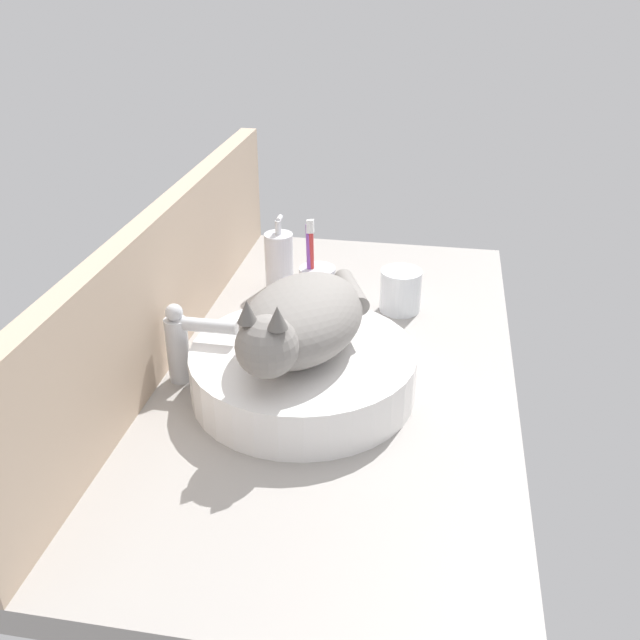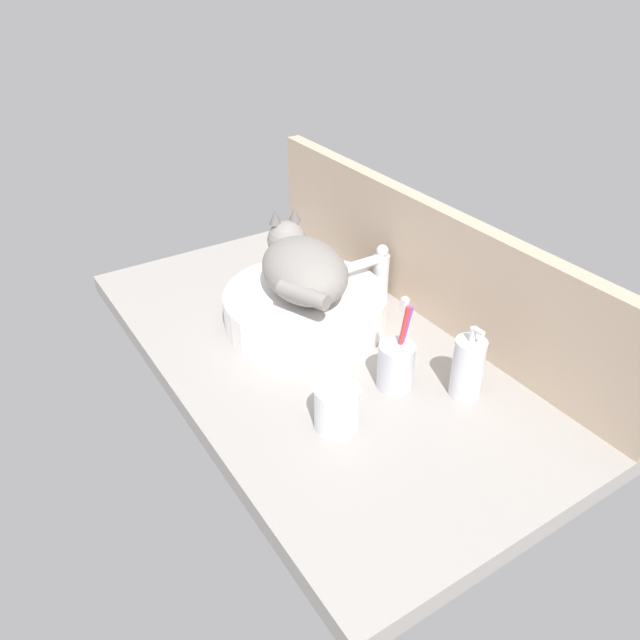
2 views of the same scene
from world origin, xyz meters
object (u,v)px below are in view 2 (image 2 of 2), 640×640
object	(u,v)px
water_glass	(337,410)
cat	(302,266)
sink_basin	(305,308)
soap_dispenser	(468,367)
toothbrush_cup	(396,364)
faucet	(377,271)

from	to	relation	value
water_glass	cat	bearing A→B (deg)	158.17
sink_basin	soap_dispenser	xyz separation A→B (cm)	(36.73, 12.15, 2.23)
cat	soap_dispenser	world-z (taller)	cat
toothbrush_cup	water_glass	world-z (taller)	toothbrush_cup
faucet	water_glass	distance (cm)	44.71
cat	faucet	bearing A→B (deg)	85.32
sink_basin	soap_dispenser	bearing A→B (deg)	18.31
cat	faucet	xyz separation A→B (cm)	(1.56, 18.98, -6.06)
cat	toothbrush_cup	size ratio (longest dim) A/B	1.67
faucet	soap_dispenser	bearing A→B (deg)	-10.93
cat	toothbrush_cup	distance (cm)	30.42
sink_basin	water_glass	xyz separation A→B (cm)	(31.19, -12.82, -0.25)
cat	sink_basin	bearing A→B (deg)	-9.24
soap_dispenser	water_glass	size ratio (longest dim) A/B	1.85
toothbrush_cup	water_glass	bearing A→B (deg)	-77.65
soap_dispenser	water_glass	bearing A→B (deg)	-102.51
sink_basin	soap_dispenser	size ratio (longest dim) A/B	2.31
cat	water_glass	world-z (taller)	cat
sink_basin	faucet	distance (cm)	19.52
faucet	cat	bearing A→B (deg)	-94.68
sink_basin	faucet	size ratio (longest dim) A/B	2.57
cat	water_glass	distance (cm)	36.40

